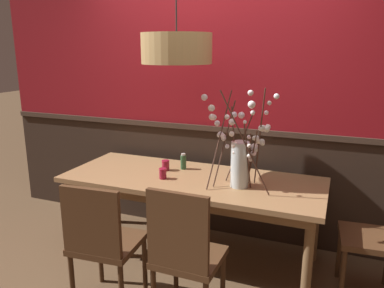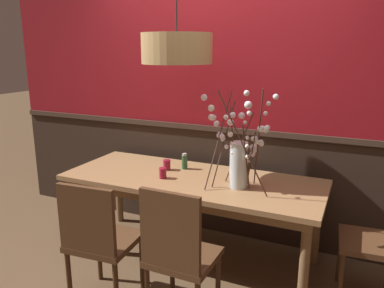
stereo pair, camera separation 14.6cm
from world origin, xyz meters
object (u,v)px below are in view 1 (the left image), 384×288
at_px(chair_head_east_end, 381,233).
at_px(chair_near_side_right, 185,252).
at_px(condiment_bottle, 183,162).
at_px(vase_with_blossoms, 240,155).
at_px(candle_holder_nearer_edge, 163,173).
at_px(pendant_lamp, 177,49).
at_px(chair_far_side_left, 194,170).
at_px(chair_far_side_right, 256,175).
at_px(dining_table, 192,186).
at_px(candle_holder_nearer_center, 166,165).
at_px(chair_near_side_left, 102,239).

bearing_deg(chair_head_east_end, chair_near_side_right, -145.82).
bearing_deg(condiment_bottle, chair_near_side_right, -66.73).
xyz_separation_m(vase_with_blossoms, candle_holder_nearer_edge, (-0.64, -0.06, -0.21)).
distance_m(vase_with_blossoms, pendant_lamp, 0.97).
bearing_deg(condiment_bottle, chair_far_side_left, 102.85).
bearing_deg(candle_holder_nearer_edge, condiment_bottle, 79.60).
height_order(chair_far_side_right, vase_with_blossoms, vase_with_blossoms).
distance_m(dining_table, condiment_bottle, 0.29).
xyz_separation_m(candle_holder_nearer_center, condiment_bottle, (0.13, 0.09, 0.02)).
bearing_deg(pendant_lamp, chair_head_east_end, 0.13).
relative_size(vase_with_blossoms, condiment_bottle, 5.55).
bearing_deg(chair_near_side_right, chair_head_east_end, 34.18).
bearing_deg(chair_head_east_end, chair_far_side_left, 154.88).
xyz_separation_m(chair_near_side_right, candle_holder_nearer_center, (-0.57, 0.92, 0.24)).
height_order(dining_table, chair_near_side_right, chair_near_side_right).
height_order(chair_near_side_left, chair_far_side_right, chair_far_side_right).
relative_size(chair_near_side_left, vase_with_blossoms, 1.18).
bearing_deg(chair_near_side_right, pendant_lamp, 116.38).
relative_size(candle_holder_nearer_edge, condiment_bottle, 0.63).
bearing_deg(candle_holder_nearer_edge, chair_near_side_right, -55.17).
xyz_separation_m(chair_far_side_right, pendant_lamp, (-0.49, -0.86, 1.26)).
relative_size(dining_table, condiment_bottle, 15.14).
bearing_deg(dining_table, chair_near_side_left, -110.07).
height_order(chair_far_side_left, chair_head_east_end, chair_far_side_left).
distance_m(chair_near_side_left, vase_with_blossoms, 1.19).
xyz_separation_m(chair_far_side_left, candle_holder_nearer_edge, (0.09, -0.93, 0.27)).
bearing_deg(pendant_lamp, dining_table, 9.09).
relative_size(chair_near_side_left, chair_near_side_right, 0.96).
bearing_deg(chair_far_side_left, chair_near_side_right, -70.53).
bearing_deg(pendant_lamp, chair_far_side_left, 102.18).
bearing_deg(pendant_lamp, candle_holder_nearer_edge, -134.73).
height_order(chair_near_side_left, candle_holder_nearer_center, chair_near_side_left).
height_order(dining_table, candle_holder_nearer_center, candle_holder_nearer_center).
bearing_deg(chair_far_side_left, condiment_bottle, -77.15).
bearing_deg(chair_head_east_end, candle_holder_nearer_edge, -176.63).
bearing_deg(chair_far_side_right, pendant_lamp, -119.87).
bearing_deg(candle_holder_nearer_edge, vase_with_blossoms, 5.39).
distance_m(chair_far_side_left, candle_holder_nearer_center, 0.76).
relative_size(chair_far_side_right, vase_with_blossoms, 1.21).
relative_size(dining_table, candle_holder_nearer_edge, 24.09).
distance_m(chair_head_east_end, chair_far_side_right, 1.39).
xyz_separation_m(chair_far_side_left, chair_near_side_right, (0.58, -1.64, 0.03)).
distance_m(chair_far_side_left, chair_head_east_end, 1.96).
distance_m(candle_holder_nearer_edge, pendant_lamp, 1.02).
height_order(chair_head_east_end, condiment_bottle, chair_head_east_end).
xyz_separation_m(chair_far_side_right, vase_with_blossoms, (0.05, -0.89, 0.46)).
bearing_deg(vase_with_blossoms, condiment_bottle, 157.11).
relative_size(chair_far_side_left, candle_holder_nearer_edge, 10.05).
bearing_deg(dining_table, pendant_lamp, -170.91).
relative_size(dining_table, chair_far_side_left, 2.40).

